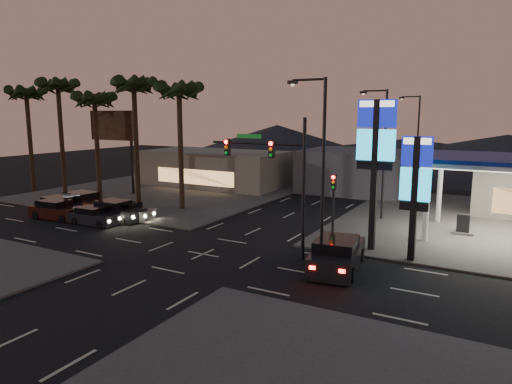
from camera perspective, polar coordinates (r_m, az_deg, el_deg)
The scene contains 27 objects.
ground at distance 27.35m, azimuth -6.63°, elevation -7.73°, with size 140.00×140.00×0.00m, color black.
corner_lot_nw at distance 49.24m, azimuth -10.94°, elevation 0.08°, with size 24.00×24.00×0.12m, color #47443F.
pylon_sign_tall at distance 27.54m, azimuth 14.74°, elevation 5.71°, with size 2.20×0.35×9.00m.
pylon_sign_short at distance 26.22m, azimuth 19.32°, elevation 1.47°, with size 1.60×0.35×7.00m.
traffic_signal_mast at distance 26.01m, azimuth 2.47°, elevation 3.21°, with size 6.10×0.39×8.00m.
pedestal_signal at distance 30.23m, azimuth 9.65°, elevation -0.41°, with size 0.32×0.39×4.30m.
streetlight_near at distance 23.83m, azimuth 7.96°, elevation 3.71°, with size 2.14×0.25×10.00m.
streetlight_mid at distance 36.22m, azimuth 15.46°, elevation 5.50°, with size 2.14×0.25×10.00m.
streetlight_far at distance 49.92m, azimuth 19.32°, elevation 6.38°, with size 2.14×0.25×10.00m.
palm_a at distance 39.12m, azimuth -9.58°, elevation 11.44°, with size 4.41×4.41×10.86m.
palm_b at distance 42.43m, azimuth -15.01°, elevation 11.84°, with size 4.41×4.41×11.46m.
palm_c at distance 46.00m, azimuth -19.51°, elevation 10.08°, with size 4.41×4.41×10.26m.
palm_d at distance 49.87m, azimuth -23.48°, elevation 11.23°, with size 4.41×4.41×11.66m.
palm_e at distance 53.89m, azimuth -26.75°, elevation 10.25°, with size 4.41×4.41×11.06m.
billboard at distance 49.50m, azimuth -17.46°, elevation 7.17°, with size 6.00×0.30×8.50m.
building_far_west at distance 52.51m, azimuth -5.12°, elevation 2.96°, with size 16.00×8.00×4.00m, color #726B5B.
building_far_mid at distance 49.33m, azimuth 13.19°, elevation 2.53°, with size 12.00×9.00×4.40m, color #4C4C51.
hill_left at distance 90.74m, azimuth 2.65°, elevation 6.48°, with size 40.00×40.00×6.00m, color black.
hill_right at distance 81.32m, azimuth 28.86°, elevation 4.55°, with size 50.00×50.00×5.00m, color black.
hill_center at distance 82.79m, azimuth 18.39°, elevation 4.98°, with size 60.00×60.00×4.00m, color black.
car_lane_a_front at distance 36.23m, azimuth -19.61°, elevation -2.89°, with size 4.09×1.87×1.31m.
car_lane_a_mid at distance 39.20m, azimuth -23.62°, elevation -2.10°, with size 4.66×2.22×1.48m.
car_lane_a_rear at distance 40.96m, azimuth -23.41°, elevation -1.64°, with size 4.46×2.07×1.42m.
car_lane_b_front at distance 37.10m, azimuth -15.64°, elevation -2.38°, with size 4.17×1.95×1.33m.
car_lane_b_mid at distance 37.03m, azimuth -17.11°, elevation -2.31°, with size 4.80×2.06×1.56m.
car_lane_b_rear at distance 41.25m, azimuth -20.72°, elevation -1.24°, with size 5.21×2.53×1.65m.
suv_station at distance 24.77m, azimuth 10.09°, elevation -7.71°, with size 2.95×5.53×1.76m.
Camera 1 is at (15.32, -21.12, 8.19)m, focal length 32.00 mm.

